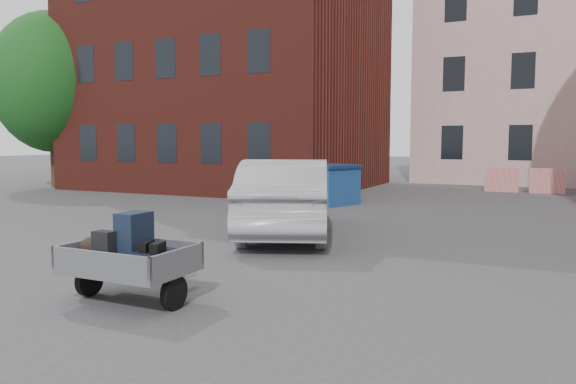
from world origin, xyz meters
The scene contains 8 objects.
ground centered at (0.00, 0.00, 0.00)m, with size 120.00×120.00×0.00m, color #38383A.
building_brick centered at (-9.00, 13.00, 7.00)m, with size 12.00×10.00×14.00m, color #591E16.
far_building centered at (-20.00, 22.00, 4.00)m, with size 6.00×6.00×8.00m, color maroon.
tree centered at (-16.00, 9.00, 5.17)m, with size 5.28×5.28×8.30m.
barriers centered at (4.20, 15.00, 0.50)m, with size 4.70×0.18×1.00m.
trailer centered at (-0.61, -3.78, 0.61)m, with size 1.61×1.81×1.20m.
dumpster centered at (-3.04, 8.18, 0.66)m, with size 3.52×2.71×1.32m.
silver_car centered at (-1.01, 1.87, 0.86)m, with size 1.81×5.20×1.71m, color #9A9DA1.
Camera 1 is at (4.40, -9.44, 2.15)m, focal length 35.00 mm.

